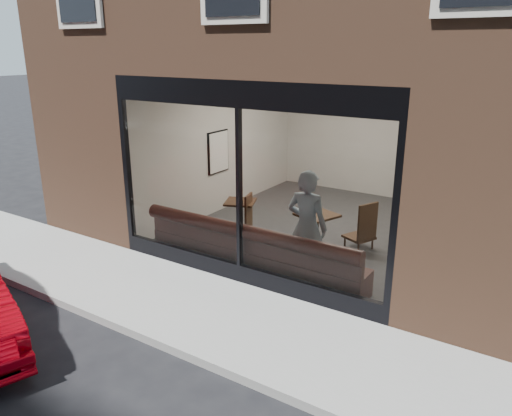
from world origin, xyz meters
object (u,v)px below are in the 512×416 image
Objects in this scene: banquette at (254,260)px; cafe_chair_right at (359,237)px; cafe_table_left at (240,202)px; cafe_table_right at (317,215)px; cafe_chair_left at (240,228)px; person at (307,227)px.

cafe_chair_right is (1.10, 1.94, 0.01)m from banquette.
cafe_table_left is at bearing 132.26° from banquette.
cafe_table_left is (-1.12, 1.24, 0.52)m from banquette.
cafe_table_right is (0.50, 1.34, 0.52)m from banquette.
banquette is at bearing -110.50° from cafe_table_right.
cafe_table_right is 1.66m from cafe_chair_left.
cafe_table_right is 1.36× the size of cafe_chair_right.
cafe_table_right is 1.71× the size of cafe_chair_left.
cafe_table_right reaches higher than cafe_table_left.
cafe_table_right is (-0.38, 1.14, -0.19)m from person.
cafe_table_right is at bearing -72.88° from person.
person is at bearing 106.32° from cafe_chair_right.
banquette is 1.75m from cafe_table_left.
cafe_chair_left is at bearing -171.79° from cafe_table_right.
cafe_chair_right is (2.17, 0.82, 0.00)m from cafe_chair_left.
person is (0.88, 0.20, 0.71)m from banquette.
cafe_table_right is (1.63, 0.11, 0.00)m from cafe_table_left.
banquette is at bearing -47.74° from cafe_table_left.
person reaches higher than cafe_chair_right.
cafe_table_right reaches higher than cafe_chair_right.
person is 2.93× the size of cafe_table_right.
cafe_table_left reaches higher than cafe_chair_left.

